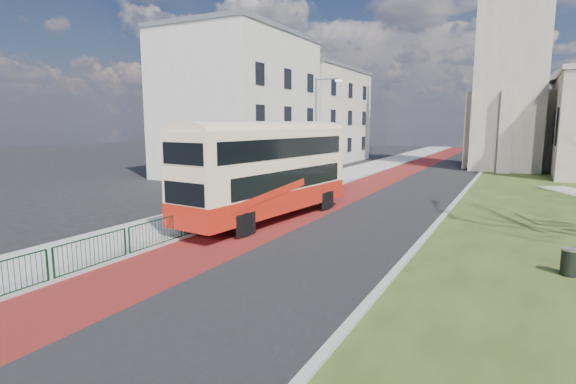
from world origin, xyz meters
The scene contains 13 objects.
ground centered at (0.00, 0.00, 0.00)m, with size 160.00×160.00×0.00m, color black.
road_carriageway centered at (1.50, 20.00, 0.01)m, with size 9.00×120.00×0.01m, color black.
bus_lane centered at (-1.20, 20.00, 0.01)m, with size 3.40×120.00×0.01m, color #591414.
pavement_west centered at (-5.00, 20.00, 0.06)m, with size 4.00×120.00×0.12m, color gray.
kerb_west centered at (-3.00, 20.00, 0.07)m, with size 0.25×120.00×0.13m, color #999993.
kerb_east centered at (6.10, 22.00, 0.07)m, with size 0.25×80.00×0.13m, color #999993.
pedestrian_railing centered at (-2.95, 4.00, 0.55)m, with size 0.07×24.00×1.12m.
gothic_church centered at (12.56, 38.00, 13.13)m, with size 16.38×18.00×40.00m.
street_block_near centered at (-14.00, 22.00, 6.51)m, with size 10.30×14.30×13.00m.
street_block_far centered at (-14.00, 38.00, 5.76)m, with size 10.30×16.30×11.50m.
streetlamp centered at (-4.35, 18.00, 4.59)m, with size 2.13×0.18×8.00m.
bus centered at (-1.66, 5.88, 2.69)m, with size 3.82×11.48×4.71m.
litter_bin centered at (11.07, 2.93, 0.48)m, with size 0.72×0.72×0.88m.
Camera 1 is at (9.47, -13.37, 4.86)m, focal length 28.00 mm.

